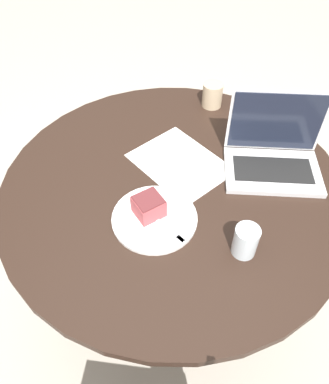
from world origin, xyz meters
name	(u,v)px	position (x,y,z in m)	size (l,w,h in m)	color
ground_plane	(171,291)	(0.00, 0.00, 0.00)	(12.00, 12.00, 0.00)	#B7AD9E
dining_table	(173,212)	(0.00, 0.00, 0.60)	(1.15, 1.15, 0.76)	black
paper_document	(180,163)	(0.01, -0.10, 0.76)	(0.40, 0.38, 0.00)	white
plate	(155,218)	(0.01, 0.17, 0.77)	(0.26, 0.26, 0.01)	white
cake_slice	(149,206)	(0.03, 0.16, 0.80)	(0.11, 0.11, 0.07)	#B74C51
fork	(168,228)	(-0.04, 0.20, 0.77)	(0.16, 0.10, 0.00)	silver
coffee_glass	(212,95)	(-0.02, -0.47, 0.81)	(0.08, 0.08, 0.10)	#C6AD89
water_glass	(246,241)	(-0.27, 0.20, 0.81)	(0.07, 0.07, 0.10)	silver
laptop	(273,156)	(-0.30, -0.18, 0.81)	(0.36, 0.29, 0.25)	silver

